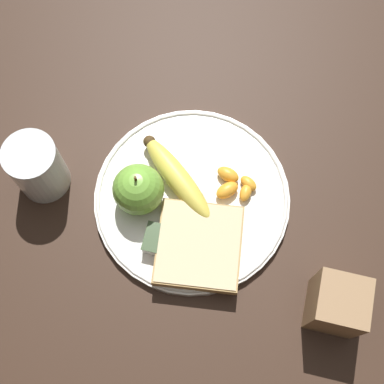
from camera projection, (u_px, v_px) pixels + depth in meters
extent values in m
plane|color=#332116|center=(192.00, 200.00, 0.78)|extent=(3.00, 3.00, 0.00)
cylinder|color=silver|center=(192.00, 198.00, 0.78)|extent=(0.28, 0.28, 0.01)
torus|color=silver|center=(192.00, 197.00, 0.77)|extent=(0.28, 0.28, 0.01)
cylinder|color=silver|center=(37.00, 167.00, 0.75)|extent=(0.07, 0.07, 0.10)
cylinder|color=#F4A81E|center=(39.00, 169.00, 0.76)|extent=(0.07, 0.07, 0.08)
sphere|color=#72B23D|center=(138.00, 189.00, 0.74)|extent=(0.07, 0.07, 0.07)
cylinder|color=brown|center=(135.00, 179.00, 0.70)|extent=(0.00, 0.00, 0.01)
ellipsoid|color=#E0CC4C|center=(178.00, 178.00, 0.77)|extent=(0.13, 0.14, 0.03)
sphere|color=#473319|center=(149.00, 142.00, 0.79)|extent=(0.02, 0.02, 0.02)
cube|color=#AB8751|center=(199.00, 246.00, 0.74)|extent=(0.13, 0.13, 0.02)
cube|color=beige|center=(199.00, 246.00, 0.74)|extent=(0.13, 0.12, 0.02)
cube|color=silver|center=(205.00, 172.00, 0.78)|extent=(0.13, 0.05, 0.00)
cube|color=silver|center=(211.00, 236.00, 0.75)|extent=(0.06, 0.04, 0.00)
cube|color=white|center=(157.00, 240.00, 0.74)|extent=(0.04, 0.03, 0.02)
cube|color=#334728|center=(157.00, 238.00, 0.73)|extent=(0.04, 0.03, 0.00)
ellipsoid|color=#F9A32D|center=(248.00, 183.00, 0.77)|extent=(0.03, 0.03, 0.02)
ellipsoid|color=#F9A32D|center=(220.00, 213.00, 0.76)|extent=(0.03, 0.03, 0.02)
ellipsoid|color=#F9A32D|center=(246.00, 192.00, 0.77)|extent=(0.03, 0.02, 0.02)
ellipsoid|color=#F9A32D|center=(227.00, 190.00, 0.77)|extent=(0.04, 0.04, 0.02)
ellipsoid|color=#F9A32D|center=(228.00, 174.00, 0.78)|extent=(0.03, 0.04, 0.02)
cube|color=#93704C|center=(337.00, 304.00, 0.69)|extent=(0.07, 0.07, 0.09)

